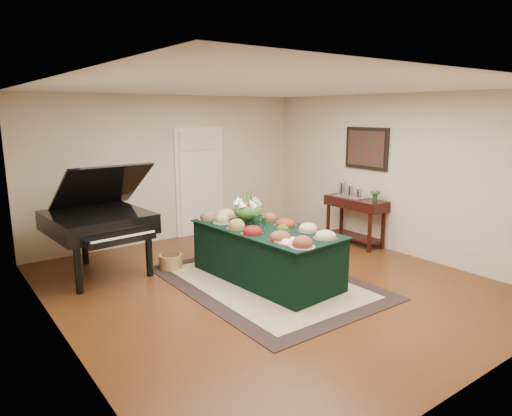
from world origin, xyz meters
TOP-DOWN VIEW (x-y plane):
  - ground at (0.00, 0.00)m, footprint 6.00×6.00m
  - area_rug at (0.00, 0.05)m, footprint 2.28×3.20m
  - kitchen_doorway at (0.60, 2.97)m, footprint 1.05×0.07m
  - buffet_table at (0.07, 0.16)m, footprint 1.25×2.34m
  - food_platters at (0.04, 0.22)m, footprint 1.07×2.36m
  - cutting_board at (-0.13, -0.62)m, footprint 0.34×0.34m
  - green_goblets at (-0.00, 0.21)m, footprint 0.08×0.27m
  - floral_centerpiece at (0.02, 0.53)m, footprint 0.43×0.43m
  - grand_piano at (-1.77, 1.82)m, footprint 1.52×1.70m
  - wicker_basket at (-0.83, 1.42)m, footprint 0.35×0.35m
  - mahogany_sideboard at (2.50, 0.63)m, footprint 0.45×1.18m
  - tea_service at (2.50, 0.78)m, footprint 0.34×0.58m
  - pink_bouquet at (2.50, 0.21)m, footprint 0.19×0.19m
  - wall_painting at (2.72, 0.63)m, footprint 0.05×0.95m

SIDE VIEW (x-z plane):
  - ground at x=0.00m, z-range 0.00..0.00m
  - area_rug at x=0.00m, z-range 0.00..0.01m
  - wicker_basket at x=-0.83m, z-range 0.00..0.22m
  - buffet_table at x=0.07m, z-range 0.00..0.78m
  - mahogany_sideboard at x=2.50m, z-range 0.23..1.10m
  - cutting_board at x=-0.13m, z-range 0.76..0.86m
  - food_platters at x=0.04m, z-range 0.76..0.88m
  - grand_piano at x=-1.77m, z-range -0.01..1.65m
  - green_goblets at x=0.00m, z-range 0.77..0.95m
  - tea_service at x=2.50m, z-range 0.83..1.13m
  - kitchen_doorway at x=0.60m, z-range -0.03..2.07m
  - floral_centerpiece at x=0.02m, z-range 0.81..1.24m
  - pink_bouquet at x=2.50m, z-range 0.90..1.15m
  - wall_painting at x=2.72m, z-range 1.38..2.12m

